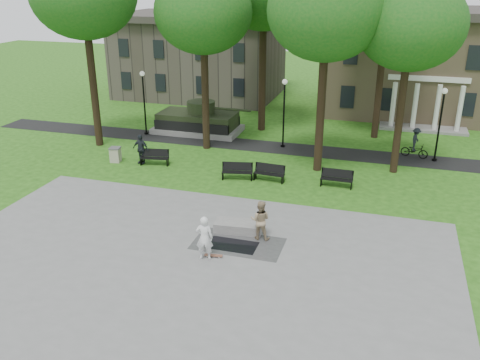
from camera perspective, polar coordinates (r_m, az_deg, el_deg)
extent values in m
plane|color=#214D12|center=(24.79, -2.42, -4.69)|extent=(120.00, 120.00, 0.00)
cube|color=gray|center=(20.75, -7.01, -10.58)|extent=(22.00, 16.00, 0.02)
cube|color=black|center=(35.49, 3.92, 3.68)|extent=(44.00, 2.60, 0.01)
cube|color=#9E8460|center=(47.50, 20.21, 12.05)|extent=(16.00, 11.00, 8.00)
cube|color=#38332D|center=(47.04, 20.92, 17.19)|extent=(17.00, 12.00, 0.60)
cube|color=silver|center=(42.11, 20.44, 10.62)|extent=(6.00, 0.30, 0.40)
cube|color=#4C443D|center=(51.39, -4.49, 13.50)|extent=(15.00, 10.00, 7.20)
cylinder|color=black|center=(36.24, -16.18, 10.57)|extent=(0.52, 0.52, 8.96)
cylinder|color=black|center=(34.31, -3.93, 9.95)|extent=(0.48, 0.48, 8.00)
ellipsoid|color=#135316|center=(33.63, -4.16, 18.31)|extent=(6.20, 6.20, 5.27)
cylinder|color=black|center=(30.45, 9.10, 8.49)|extent=(0.50, 0.50, 8.32)
ellipsoid|color=#135316|center=(29.70, 9.73, 18.29)|extent=(6.60, 6.60, 5.61)
cylinder|color=black|center=(31.25, 17.58, 7.49)|extent=(0.46, 0.46, 7.68)
ellipsoid|color=#135316|center=(30.49, 18.64, 16.23)|extent=(6.00, 6.00, 5.10)
cylinder|color=black|center=(38.61, 2.53, 12.30)|extent=(0.54, 0.54, 9.28)
cylinder|color=black|center=(38.01, 15.46, 10.90)|extent=(0.50, 0.50, 8.64)
cylinder|color=black|center=(38.52, -10.68, 8.21)|extent=(0.12, 0.12, 4.40)
sphere|color=silver|center=(38.04, -10.93, 11.65)|extent=(0.36, 0.36, 0.36)
cylinder|color=black|center=(39.06, -10.46, 5.19)|extent=(0.32, 0.32, 0.16)
cylinder|color=black|center=(35.05, 4.93, 7.15)|extent=(0.12, 0.12, 4.40)
sphere|color=silver|center=(34.53, 5.06, 10.93)|extent=(0.36, 0.36, 0.36)
cylinder|color=black|center=(35.65, 4.82, 3.86)|extent=(0.32, 0.32, 0.16)
cylinder|color=black|center=(34.51, 21.45, 5.46)|extent=(0.12, 0.12, 4.40)
sphere|color=silver|center=(33.97, 22.00, 9.25)|extent=(0.36, 0.36, 0.36)
cylinder|color=black|center=(35.11, 20.98, 2.15)|extent=(0.32, 0.32, 0.16)
cube|color=gray|center=(39.11, -4.75, 5.69)|extent=(6.50, 3.40, 0.40)
cube|color=#252E18|center=(38.91, -4.78, 6.75)|extent=(5.80, 2.80, 1.10)
cube|color=black|center=(37.76, -5.52, 5.93)|extent=(5.80, 0.35, 0.70)
cube|color=black|center=(40.17, -4.07, 6.96)|extent=(5.80, 0.35, 0.70)
cylinder|color=#252E18|center=(38.55, -4.41, 8.15)|extent=(2.10, 2.10, 0.90)
cylinder|color=#252E18|center=(37.80, -1.12, 7.94)|extent=(3.20, 0.18, 0.18)
cube|color=black|center=(22.68, -0.86, -7.32)|extent=(2.20, 1.20, 0.00)
cube|color=gray|center=(23.78, -0.17, -5.23)|extent=(2.29, 1.21, 0.45)
cube|color=brown|center=(21.83, -3.00, -8.51)|extent=(0.80, 0.31, 0.07)
imported|color=white|center=(21.24, -4.02, -6.52)|extent=(0.80, 0.61, 1.97)
imported|color=#9E8866|center=(22.82, 2.29, -4.52)|extent=(0.94, 0.75, 1.85)
imported|color=#21272D|center=(32.70, -11.09, 3.44)|extent=(1.16, 0.59, 1.90)
imported|color=black|center=(35.25, 18.99, 3.15)|extent=(1.85, 1.04, 0.92)
imported|color=black|center=(35.03, 19.15, 4.32)|extent=(0.81, 1.11, 1.53)
cube|color=black|center=(32.39, -9.59, 2.43)|extent=(1.85, 0.76, 0.05)
cube|color=black|center=(32.48, -9.46, 3.05)|extent=(1.80, 0.47, 0.50)
cube|color=black|center=(32.84, -10.90, 2.19)|extent=(0.14, 0.45, 0.45)
cube|color=black|center=(32.11, -8.20, 1.91)|extent=(0.14, 0.45, 0.45)
cube|color=black|center=(29.64, -0.32, 0.88)|extent=(1.85, 0.80, 0.05)
cube|color=black|center=(29.73, -0.19, 1.56)|extent=(1.79, 0.51, 0.50)
cube|color=black|center=(29.96, -1.87, 0.64)|extent=(0.15, 0.45, 0.45)
cube|color=black|center=(29.50, 1.26, 0.30)|extent=(0.15, 0.45, 0.45)
cube|color=black|center=(29.43, 3.27, 0.68)|extent=(1.83, 0.58, 0.05)
cube|color=black|center=(29.52, 3.38, 1.37)|extent=(1.81, 0.28, 0.50)
cube|color=black|center=(29.71, 1.66, 0.45)|extent=(0.09, 0.45, 0.45)
cube|color=black|center=(29.34, 4.87, 0.10)|extent=(0.09, 0.45, 0.45)
cube|color=black|center=(29.09, 10.79, 0.05)|extent=(1.81, 0.47, 0.05)
cube|color=black|center=(29.18, 10.88, 0.75)|extent=(1.80, 0.18, 0.50)
cube|color=black|center=(29.25, 9.11, -0.18)|extent=(0.07, 0.45, 0.45)
cube|color=black|center=(29.11, 12.42, -0.54)|extent=(0.07, 0.45, 0.45)
cube|color=#BAB599|center=(33.47, -13.81, 2.73)|extent=(0.70, 0.70, 0.90)
cube|color=#4C4C4C|center=(33.32, -13.88, 3.51)|extent=(0.77, 0.77, 0.06)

